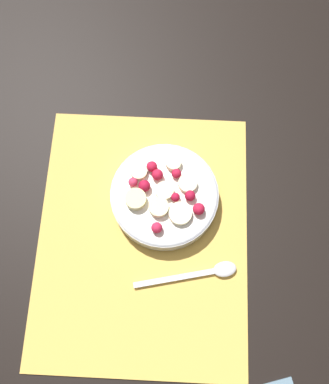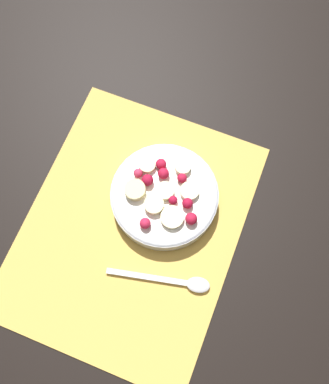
# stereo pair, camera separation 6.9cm
# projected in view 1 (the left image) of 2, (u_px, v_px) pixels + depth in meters

# --- Properties ---
(ground_plane) EXTENTS (3.00, 3.00, 0.00)m
(ground_plane) POSITION_uv_depth(u_px,v_px,m) (143.00, 237.00, 0.71)
(ground_plane) COLOR black
(placemat) EXTENTS (0.44, 0.34, 0.01)m
(placemat) POSITION_uv_depth(u_px,v_px,m) (143.00, 236.00, 0.71)
(placemat) COLOR #E0B251
(placemat) RESTS_ON ground_plane
(fruit_bowl) EXTENTS (0.18, 0.18, 0.05)m
(fruit_bowl) POSITION_uv_depth(u_px,v_px,m) (164.00, 196.00, 0.71)
(fruit_bowl) COLOR silver
(fruit_bowl) RESTS_ON placemat
(spoon) EXTENTS (0.05, 0.17, 0.01)m
(spoon) POSITION_uv_depth(u_px,v_px,m) (205.00, 273.00, 0.68)
(spoon) COLOR silver
(spoon) RESTS_ON placemat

